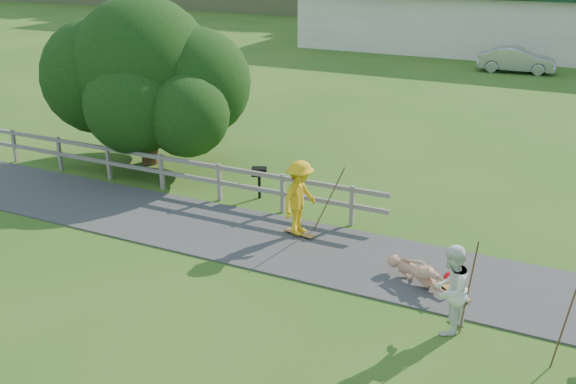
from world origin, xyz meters
name	(u,v)px	position (x,y,z in m)	size (l,w,h in m)	color
ground	(220,263)	(0.00, 0.00, 0.00)	(260.00, 260.00, 0.00)	#285618
path	(251,237)	(0.00, 1.50, 0.02)	(34.00, 3.00, 0.04)	#3A3A3C
fence	(144,164)	(-4.62, 3.30, 0.72)	(15.05, 0.10, 1.10)	slate
strip_mall	(553,13)	(4.00, 34.94, 2.58)	(32.50, 10.75, 5.10)	beige
skater_rider	(300,201)	(1.06, 2.10, 0.95)	(1.22, 0.70, 1.89)	gold
skater_fallen	(419,273)	(4.39, 0.98, 0.30)	(1.63, 0.39, 0.59)	tan
spectator_a	(450,290)	(5.34, -0.49, 0.89)	(0.86, 0.67, 1.77)	white
car_silver	(517,60)	(2.96, 27.11, 0.69)	(1.47, 4.21, 1.39)	#A4A5AB
tree	(146,103)	(-5.83, 5.13, 2.04)	(7.18, 7.18, 4.08)	black
bbq	(259,183)	(-1.06, 3.95, 0.46)	(0.42, 0.32, 0.92)	black
longboard_rider	(299,235)	(1.06, 2.10, 0.05)	(0.83, 0.20, 0.09)	olive
longboard_fallen	(454,293)	(5.19, 0.88, 0.05)	(0.87, 0.21, 0.10)	olive
helmet	(450,278)	(4.99, 1.33, 0.14)	(0.28, 0.28, 0.28)	#B20B0D
pole_rider	(328,197)	(1.66, 2.50, 1.01)	(0.03, 0.03, 2.03)	#543621
pole_spec_left	(469,289)	(5.66, -0.47, 0.98)	(0.03, 0.03, 1.97)	#543621
pole_spec_right	(566,321)	(7.34, -0.83, 0.98)	(0.03, 0.03, 1.96)	#543621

